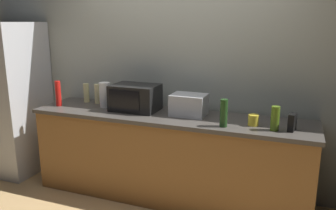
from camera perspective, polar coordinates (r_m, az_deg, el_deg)
name	(u,v)px	position (r m, az deg, el deg)	size (l,w,h in m)	color
back_wall	(182,65)	(3.67, 2.31, 6.75)	(6.40, 0.10, 2.70)	#9EA399
counter_run	(168,157)	(3.53, 0.00, -8.67)	(2.84, 0.64, 0.90)	brown
refrigerator	(10,98)	(4.52, -25.05, 1.01)	(0.72, 0.73, 1.80)	#B7BABF
microwave	(135,98)	(3.54, -5.54, 1.26)	(0.48, 0.35, 0.27)	black
toaster_oven	(189,105)	(3.35, 3.52, 0.02)	(0.34, 0.26, 0.21)	#B7BABF
paper_towel_roll	(105,95)	(3.72, -10.58, 1.69)	(0.12, 0.12, 0.27)	white
cordless_phone	(292,122)	(3.06, 20.17, -2.76)	(0.05, 0.11, 0.15)	black
bottle_wine	(224,113)	(3.01, 9.36, -1.35)	(0.07, 0.07, 0.25)	#1E3F19
bottle_hot_sauce	(58,94)	(3.90, -17.99, 1.85)	(0.06, 0.06, 0.28)	red
bottle_olive_oil	(275,118)	(3.01, 17.56, -2.17)	(0.07, 0.07, 0.21)	#4C6B19
bottle_hand_soap	(97,94)	(3.90, -11.85, 1.84)	(0.06, 0.06, 0.22)	beige
bottle_vinegar	(86,93)	(4.01, -13.58, 2.01)	(0.06, 0.06, 0.22)	beige
mug_yellow	(253,120)	(3.12, 14.16, -2.47)	(0.09, 0.09, 0.10)	yellow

